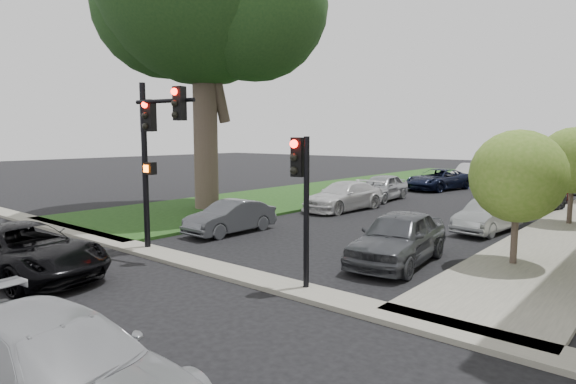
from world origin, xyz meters
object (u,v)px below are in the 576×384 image
Objects in this scene: car_cross_near at (23,251)px; car_parked_2 at (518,197)px; traffic_signal_secondary at (302,184)px; car_parked_8 at (438,179)px; car_cross_far at (54,370)px; car_parked_6 at (344,196)px; small_tree_a at (518,176)px; car_parked_4 at (568,182)px; small_tree_b at (573,161)px; traffic_signal_main at (153,136)px; car_parked_0 at (398,237)px; car_parked_7 at (382,187)px; car_parked_1 at (488,216)px; car_parked_3 at (548,190)px; car_parked_5 at (230,217)px; car_parked_9 at (471,174)px.

car_cross_near is 21.61m from car_parked_2.
car_parked_8 is (-6.42, 23.70, -1.91)m from traffic_signal_secondary.
car_parked_6 reaches higher than car_cross_far.
car_parked_4 is at bearing 96.36° from small_tree_a.
small_tree_b is at bearing -81.07° from car_parked_4.
traffic_signal_main reaches higher than car_parked_0.
car_parked_0 is 1.02× the size of car_parked_7.
car_parked_2 is (0.74, 16.41, -1.85)m from traffic_signal_secondary.
car_cross_near is 0.98× the size of car_parked_8.
car_parked_1 is (0.56, 6.59, -0.15)m from car_parked_0.
car_parked_8 is (-7.32, -4.44, 0.03)m from car_parked_4.
car_parked_8 is at bearing 125.88° from car_parked_1.
car_parked_1 is 0.79× the size of car_parked_4.
traffic_signal_secondary is at bearing -105.81° from car_parked_0.
traffic_signal_secondary is 28.22m from car_parked_4.
car_parked_5 is at bearing -112.63° from car_parked_3.
car_parked_8 is (0.12, 19.94, 0.10)m from car_parked_5.
car_parked_6 is at bearing -165.77° from small_tree_b.
small_tree_b is at bearing 68.30° from car_parked_0.
traffic_signal_main is at bearing -108.15° from car_parked_3.
car_parked_8 is (-7.16, 7.28, -0.06)m from car_parked_2.
traffic_signal_main is 23.06m from car_parked_3.
car_parked_2 reaches higher than car_parked_4.
small_tree_b is 1.00× the size of car_parked_3.
car_cross_far reaches higher than car_parked_4.
small_tree_b is 0.91× the size of car_parked_7.
car_parked_5 is 19.94m from car_parked_8.
traffic_signal_main is 13.12m from car_parked_1.
car_parked_2 is at bearing 100.32° from car_parked_1.
car_parked_1 is 10.22m from car_parked_5.
car_parked_7 is at bearing -144.77° from car_parked_3.
car_parked_0 reaches higher than car_parked_8.
car_parked_3 is (-2.41, 16.08, -1.95)m from small_tree_a.
traffic_signal_secondary is at bearing -103.64° from small_tree_b.
traffic_signal_main reaches higher than car_cross_near.
car_parked_3 is 0.92× the size of car_parked_7.
car_parked_2 reaches higher than car_parked_6.
car_parked_1 is at bearing -68.65° from car_parked_9.
car_parked_1 is 20.69m from car_parked_9.
car_parked_3 is at bearing 98.52° from small_tree_a.
car_parked_8 is at bearing 118.59° from small_tree_a.
car_parked_7 is at bearing -168.71° from car_parked_2.
car_cross_far is 1.08× the size of car_parked_0.
car_cross_near is 16.31m from car_parked_1.
small_tree_a is 26.01m from car_parked_9.
traffic_signal_secondary is at bearing -67.03° from car_cross_near.
small_tree_b is at bearing -13.46° from car_cross_far.
small_tree_a reaches higher than car_parked_6.
car_parked_2 reaches higher than car_parked_7.
car_parked_5 is (-6.54, 3.76, -2.01)m from traffic_signal_secondary.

